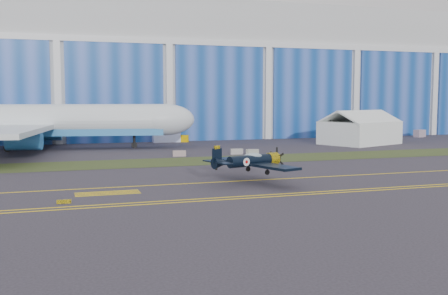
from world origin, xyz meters
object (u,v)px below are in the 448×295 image
object	(u,v)px
tent	(360,127)
shipping_container	(166,136)
warbird	(250,161)
jetliner	(30,85)
tug	(182,139)

from	to	relation	value
tent	shipping_container	bearing A→B (deg)	133.50
warbird	shipping_container	distance (m)	53.87
warbird	jetliner	size ratio (longest dim) A/B	0.20
tug	tent	bearing A→B (deg)	-5.76
tug	warbird	bearing A→B (deg)	-75.73
jetliner	shipping_container	world-z (taller)	jetliner
warbird	tent	bearing A→B (deg)	27.43
tent	shipping_container	world-z (taller)	tent
jetliner	tent	size ratio (longest dim) A/B	4.22
jetliner	tug	xyz separation A→B (m)	(28.88, 7.21, -10.53)
shipping_container	tent	bearing A→B (deg)	-22.99
tent	warbird	bearing A→B (deg)	-156.68
warbird	tug	bearing A→B (deg)	66.30
tent	shipping_container	size ratio (longest dim) A/B	3.10
warbird	tent	distance (m)	53.15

